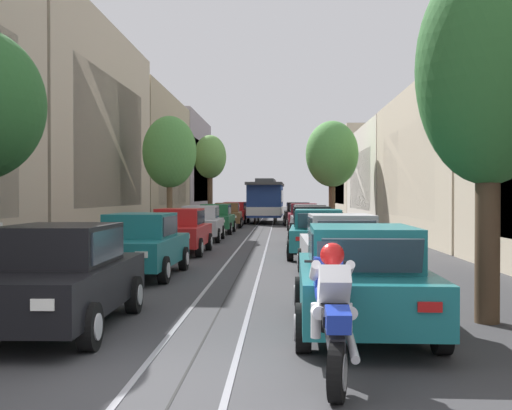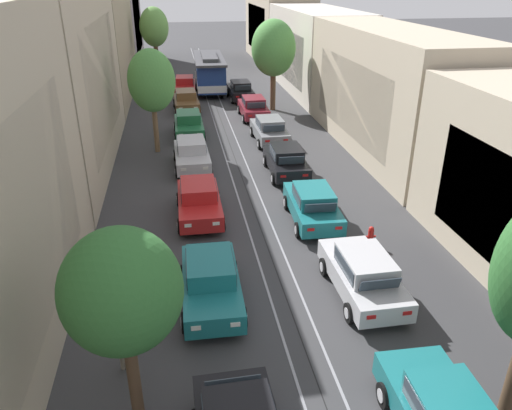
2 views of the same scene
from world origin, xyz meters
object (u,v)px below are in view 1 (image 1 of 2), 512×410
object	(u,v)px
street_tree_kerb_left_second	(170,153)
parked_car_brown_sixth_left	(227,215)
parked_car_silver_second_right	(340,246)
cable_car_trolley	(266,201)
parked_car_maroon_sixth_right	(303,216)
motorcycle_with_rider	(332,311)
parked_car_black_fourth_right	(312,225)
parked_car_black_near_left	(58,276)
parked_car_silver_fourth_left	(201,223)
parked_car_teal_second_left	(140,244)
parked_car_black_far_right	(298,214)
parked_car_red_mid_left	(180,231)
parked_car_teal_near_right	(361,278)
parked_car_green_fifth_left	(216,218)
street_tree_kerb_right_second	(332,154)
fire_hydrant	(382,251)
parked_car_red_far_left	(235,213)
parked_car_teal_mid_right	(318,233)
street_tree_kerb_left_mid	(210,158)
parked_car_grey_fifth_right	(310,220)
street_tree_kerb_right_near	(488,73)

from	to	relation	value
street_tree_kerb_left_second	parked_car_brown_sixth_left	bearing A→B (deg)	77.53
parked_car_silver_second_right	cable_car_trolley	bearing A→B (deg)	94.50
parked_car_maroon_sixth_right	motorcycle_with_rider	distance (m)	31.15
parked_car_brown_sixth_left	parked_car_black_fourth_right	bearing A→B (deg)	-71.70
parked_car_black_near_left	parked_car_silver_fourth_left	bearing A→B (deg)	90.63
parked_car_silver_fourth_left	parked_car_silver_second_right	xyz separation A→B (m)	(5.05, -12.91, 0.00)
parked_car_teal_second_left	parked_car_black_far_right	world-z (taller)	same
parked_car_black_near_left	parked_car_black_fourth_right	size ratio (longest dim) A/B	1.00
parked_car_teal_second_left	parked_car_black_far_right	size ratio (longest dim) A/B	1.00
parked_car_red_mid_left	parked_car_silver_fourth_left	size ratio (longest dim) A/B	1.00
parked_car_teal_near_right	parked_car_brown_sixth_left	bearing A→B (deg)	98.42
parked_car_black_near_left	parked_car_green_fifth_left	world-z (taller)	same
parked_car_red_mid_left	parked_car_maroon_sixth_right	size ratio (longest dim) A/B	1.00
street_tree_kerb_right_second	fire_hydrant	distance (m)	22.07
parked_car_red_far_left	parked_car_black_far_right	bearing A→B (deg)	-30.21
parked_car_teal_near_right	parked_car_teal_mid_right	world-z (taller)	same
parked_car_silver_fourth_left	parked_car_black_fourth_right	size ratio (longest dim) A/B	1.00
parked_car_black_fourth_right	fire_hydrant	world-z (taller)	parked_car_black_fourth_right
parked_car_brown_sixth_left	parked_car_teal_second_left	bearing A→B (deg)	-90.20
parked_car_green_fifth_left	motorcycle_with_rider	bearing A→B (deg)	-81.55
parked_car_silver_second_right	street_tree_kerb_left_second	distance (m)	17.79
street_tree_kerb_right_second	motorcycle_with_rider	world-z (taller)	street_tree_kerb_right_second
parked_car_teal_near_right	street_tree_kerb_left_mid	size ratio (longest dim) A/B	0.62
cable_car_trolley	fire_hydrant	xyz separation A→B (m)	(4.04, -29.14, -1.24)
parked_car_black_near_left	street_tree_kerb_left_second	size ratio (longest dim) A/B	0.73
parked_car_black_fourth_right	parked_car_grey_fifth_right	xyz separation A→B (m)	(0.18, 5.65, 0.00)
parked_car_red_far_left	parked_car_teal_near_right	bearing A→B (deg)	-82.99
parked_car_red_far_left	parked_car_silver_second_right	size ratio (longest dim) A/B	1.01
parked_car_red_mid_left	cable_car_trolley	xyz separation A→B (m)	(2.47, 25.51, 0.86)
parked_car_teal_near_right	parked_car_teal_mid_right	xyz separation A→B (m)	(0.04, 11.44, 0.00)
parked_car_grey_fifth_right	street_tree_kerb_right_near	bearing A→B (deg)	-85.28
parked_car_black_fourth_right	street_tree_kerb_left_mid	world-z (taller)	street_tree_kerb_left_mid
street_tree_kerb_right_second	motorcycle_with_rider	xyz separation A→B (m)	(-2.71, -33.33, -3.87)
parked_car_silver_fourth_left	fire_hydrant	world-z (taller)	parked_car_silver_fourth_left
parked_car_silver_fourth_left	street_tree_kerb_right_second	distance (m)	14.20
parked_car_brown_sixth_left	street_tree_kerb_right_near	size ratio (longest dim) A/B	0.75
parked_car_brown_sixth_left	street_tree_kerb_left_mid	bearing A→B (deg)	102.06
motorcycle_with_rider	parked_car_maroon_sixth_right	bearing A→B (deg)	88.48
parked_car_teal_mid_right	fire_hydrant	size ratio (longest dim) A/B	5.25
parked_car_black_fourth_right	street_tree_kerb_right_second	xyz separation A→B (m)	(1.96, 13.66, 3.86)
street_tree_kerb_left_second	street_tree_kerb_left_mid	size ratio (longest dim) A/B	0.86
parked_car_brown_sixth_left	motorcycle_with_rider	distance (m)	34.30
parked_car_brown_sixth_left	fire_hydrant	bearing A→B (deg)	-74.02
parked_car_teal_second_left	parked_car_brown_sixth_left	world-z (taller)	same
parked_car_red_far_left	street_tree_kerb_right_second	size ratio (longest dim) A/B	0.65
parked_car_black_fourth_right	cable_car_trolley	size ratio (longest dim) A/B	0.48
fire_hydrant	parked_car_silver_second_right	bearing A→B (deg)	-116.02
parked_car_teal_second_left	parked_car_red_far_left	xyz separation A→B (m)	(0.17, 30.75, 0.00)
parked_car_red_mid_left	street_tree_kerb_right_near	distance (m)	14.10
parked_car_teal_mid_right	parked_car_maroon_sixth_right	bearing A→B (deg)	89.53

